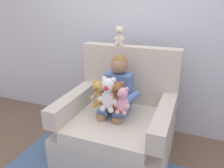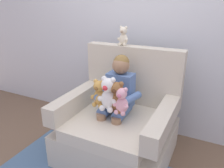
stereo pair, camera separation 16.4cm
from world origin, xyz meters
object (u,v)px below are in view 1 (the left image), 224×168
armchair (119,125)px  plush_honey (99,94)px  plush_pink (123,101)px  plush_brown (117,97)px  plush_white (109,95)px  seated_child (117,93)px  plush_cream_on_backrest (120,36)px

armchair → plush_honey: size_ratio=4.04×
plush_pink → plush_honey: 0.26m
plush_brown → plush_white: size_ratio=0.91×
plush_brown → plush_honey: size_ratio=1.10×
plush_pink → seated_child: bearing=109.6°
armchair → plush_pink: bearing=-61.3°
plush_pink → plush_honey: (-0.25, 0.04, 0.01)m
armchair → plush_pink: 0.40m
plush_cream_on_backrest → plush_pink: bearing=-64.9°
seated_child → plush_white: bearing=-88.1°
plush_brown → plush_honey: (-0.19, 0.02, -0.01)m
armchair → plush_cream_on_backrest: bearing=109.9°
armchair → plush_honey: 0.41m
plush_brown → plush_pink: bearing=-39.9°
armchair → plush_brown: armchair is taller
seated_child → plush_honey: seated_child is taller
plush_honey → armchair: bearing=27.5°
plush_pink → armchair: bearing=104.6°
plush_pink → plush_cream_on_backrest: plush_cream_on_backrest is taller
armchair → plush_cream_on_backrest: size_ratio=5.42×
seated_child → plush_cream_on_backrest: 0.60m
plush_cream_on_backrest → seated_child: bearing=-72.3°
seated_child → plush_honey: 0.19m
plush_brown → armchair: bearing=84.9°
armchair → plush_white: size_ratio=3.34×
plush_pink → plush_cream_on_backrest: 0.73m
armchair → seated_child: (-0.04, 0.02, 0.34)m
plush_white → plush_honey: bearing=158.5°
plush_cream_on_backrest → armchair: bearing=-67.9°
seated_child → plush_pink: bearing=-49.7°
plush_brown → plush_pink: (0.06, -0.02, -0.02)m
seated_child → plush_cream_on_backrest: bearing=112.1°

